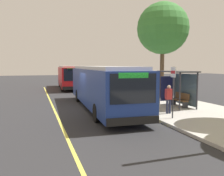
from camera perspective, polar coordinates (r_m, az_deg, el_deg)
ground_plane at (r=16.83m, az=-6.05°, el=-4.91°), size 120.00×120.00×0.00m
sidewalk_curb at (r=18.97m, az=12.01°, el=-3.60°), size 44.00×6.40×0.15m
lane_stripe_center at (r=16.53m, az=-13.56°, el=-5.21°), size 36.00×0.14×0.01m
transit_bus_main at (r=16.58m, az=-2.48°, el=0.60°), size 12.63×3.08×2.95m
transit_bus_second at (r=31.53m, az=-10.03°, el=2.80°), size 10.37×3.12×2.95m
bus_shelter at (r=17.30m, az=15.45°, el=1.60°), size 2.90×1.60×2.48m
waiting_bench at (r=17.35m, az=15.95°, el=-2.67°), size 1.60×0.48×0.95m
route_sign_post at (r=13.24m, az=14.38°, el=0.68°), size 0.44×0.08×2.80m
pedestrian_commuter at (r=14.58m, az=13.38°, el=-2.19°), size 0.24×0.40×1.69m
street_tree_downstreet at (r=21.72m, az=12.02°, el=13.70°), size 4.47×4.47×8.29m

